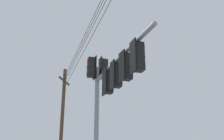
{
  "coord_description": "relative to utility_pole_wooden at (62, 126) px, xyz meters",
  "views": [
    {
      "loc": [
        -6.65,
        9.63,
        1.82
      ],
      "look_at": [
        -1.22,
        1.56,
        5.34
      ],
      "focal_mm": 43.91,
      "sensor_mm": 36.0,
      "label": 1
    }
  ],
  "objects": [
    {
      "name": "signal_mast_assembly",
      "position": [
        -9.89,
        7.75,
        -0.29
      ],
      "size": [
        4.72,
        3.63,
        6.6
      ],
      "color": "gray",
      "rests_on": "ground"
    },
    {
      "name": "overhead_wire_span",
      "position": [
        -9.54,
        7.55,
        3.83
      ],
      "size": [
        19.1,
        15.11,
        1.43
      ],
      "color": "black"
    },
    {
      "name": "utility_pole_wooden",
      "position": [
        0.0,
        0.0,
        0.0
      ],
      "size": [
        0.97,
        2.14,
        9.85
      ],
      "color": "#4C3823",
      "rests_on": "ground"
    }
  ]
}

